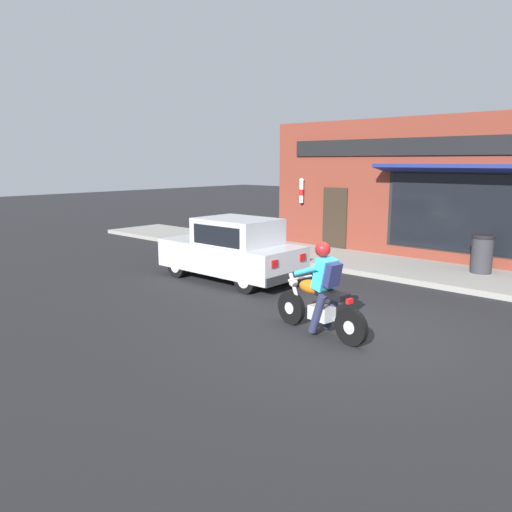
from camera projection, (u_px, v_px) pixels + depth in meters
ground_plane at (351, 332)px, 8.69m from camera, size 80.00×80.00×0.00m
sidewalk_curb at (356, 262)px, 14.47m from camera, size 2.60×22.00×0.14m
storefront_building at (427, 191)px, 14.34m from camera, size 1.25×10.46×4.20m
motorcycle_with_rider at (321, 296)px, 8.47m from camera, size 0.65×2.01×1.62m
car_hatchback at (232, 250)px, 12.40m from camera, size 1.65×3.78×1.57m
trash_bin at (482, 254)px, 12.63m from camera, size 0.56×0.56×0.98m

